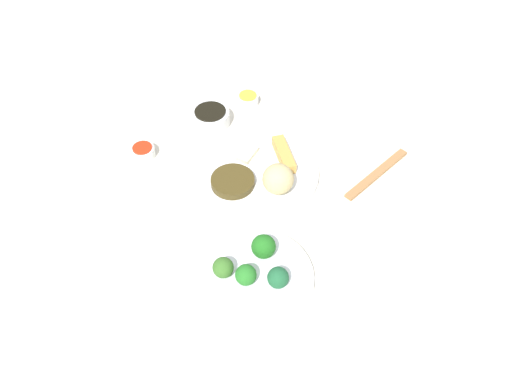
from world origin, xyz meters
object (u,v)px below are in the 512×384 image
(broccoli_plate, at_px, (254,277))
(sauce_ramekin_hot_mustard, at_px, (248,100))
(main_plate, at_px, (259,173))
(chopsticks_pair, at_px, (377,174))
(sauce_ramekin_sweet_and_sour, at_px, (143,152))
(soy_sauce_bowl, at_px, (211,118))

(broccoli_plate, xyz_separation_m, sauce_ramekin_hot_mustard, (-0.54, -0.15, 0.01))
(main_plate, bearing_deg, chopsticks_pair, 103.74)
(broccoli_plate, xyz_separation_m, chopsticks_pair, (-0.35, 0.22, -0.00))
(chopsticks_pair, bearing_deg, sauce_ramekin_hot_mustard, -117.99)
(sauce_ramekin_sweet_and_sour, bearing_deg, broccoli_plate, 50.80)
(broccoli_plate, bearing_deg, main_plate, -168.95)
(sauce_ramekin_sweet_and_sour, xyz_separation_m, sauce_ramekin_hot_mustard, (-0.26, 0.20, 0.00))
(broccoli_plate, bearing_deg, sauce_ramekin_hot_mustard, -164.92)
(main_plate, distance_m, soy_sauce_bowl, 0.23)
(sauce_ramekin_hot_mustard, height_order, chopsticks_pair, sauce_ramekin_hot_mustard)
(soy_sauce_bowl, distance_m, sauce_ramekin_sweet_and_sour, 0.20)
(sauce_ramekin_hot_mustard, bearing_deg, soy_sauce_bowl, -35.05)
(broccoli_plate, distance_m, soy_sauce_bowl, 0.49)
(broccoli_plate, height_order, sauce_ramekin_hot_mustard, sauce_ramekin_hot_mustard)
(broccoli_plate, distance_m, sauce_ramekin_hot_mustard, 0.56)
(broccoli_plate, bearing_deg, sauce_ramekin_sweet_and_sour, -129.20)
(sauce_ramekin_sweet_and_sour, distance_m, chopsticks_pair, 0.57)
(broccoli_plate, relative_size, soy_sauce_bowl, 2.43)
(sauce_ramekin_sweet_and_sour, height_order, sauce_ramekin_hot_mustard, same)
(main_plate, relative_size, chopsticks_pair, 1.29)
(sauce_ramekin_sweet_and_sour, height_order, chopsticks_pair, sauce_ramekin_sweet_and_sour)
(main_plate, bearing_deg, sauce_ramekin_sweet_and_sour, -90.11)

